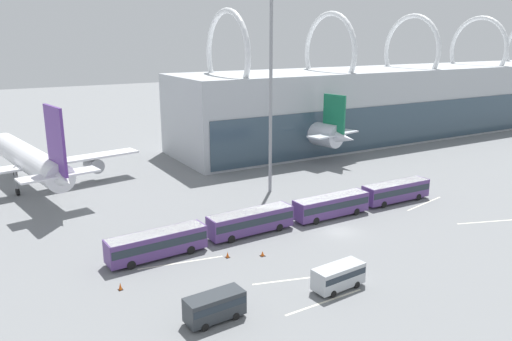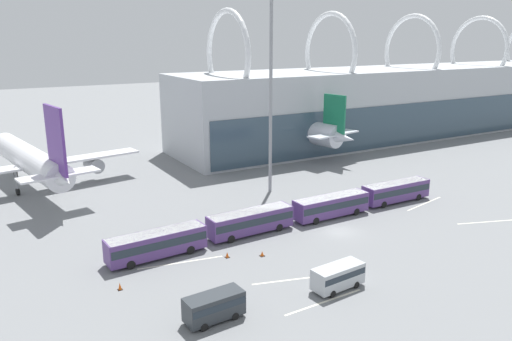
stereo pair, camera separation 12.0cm
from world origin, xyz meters
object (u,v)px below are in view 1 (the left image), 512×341
traffic_cone_1 (120,286)px  traffic_cone_2 (262,254)px  floodlight_mast (271,76)px  traffic_cone_0 (228,255)px  airliner_at_gate_near (32,161)px  service_van_crossing (338,275)px  service_van_foreground (215,305)px  shuttle_bus_3 (396,190)px  airliner_at_gate_far (275,126)px  shuttle_bus_2 (331,205)px  shuttle_bus_0 (157,243)px  shuttle_bus_1 (251,220)px

traffic_cone_1 → traffic_cone_2: bearing=-1.1°
floodlight_mast → traffic_cone_1: size_ratio=38.87×
traffic_cone_0 → airliner_at_gate_near: bearing=112.2°
service_van_crossing → service_van_foreground: bearing=171.2°
shuttle_bus_3 → airliner_at_gate_near: bearing=145.2°
service_van_crossing → traffic_cone_2: (-2.60, 10.32, -1.15)m
airliner_at_gate_far → traffic_cone_2: size_ratio=73.17×
airliner_at_gate_near → service_van_crossing: 54.80m
traffic_cone_2 → shuttle_bus_2: bearing=22.7°
service_van_crossing → floodlight_mast: 37.04m
airliner_at_gate_far → shuttle_bus_3: size_ratio=3.79×
shuttle_bus_2 → shuttle_bus_3: bearing=1.0°
shuttle_bus_0 → shuttle_bus_2: bearing=-2.0°
airliner_at_gate_far → traffic_cone_0: 56.67m
service_van_foreground → shuttle_bus_3: bearing=-161.0°
shuttle_bus_0 → shuttle_bus_3: same height
airliner_at_gate_far → traffic_cone_0: (-34.64, -44.58, -5.00)m
service_van_crossing → traffic_cone_0: bearing=113.0°
shuttle_bus_2 → floodlight_mast: 22.05m
airliner_at_gate_far → traffic_cone_0: size_ratio=64.93×
airliner_at_gate_far → service_van_foreground: airliner_at_gate_far is taller
shuttle_bus_2 → traffic_cone_2: bearing=-157.8°
shuttle_bus_2 → service_van_foreground: bearing=-148.9°
airliner_at_gate_near → service_van_crossing: size_ratio=6.22×
traffic_cone_0 → shuttle_bus_2: bearing=13.9°
shuttle_bus_1 → shuttle_bus_3: 25.36m
shuttle_bus_1 → shuttle_bus_3: bearing=-1.9°
shuttle_bus_0 → floodlight_mast: size_ratio=0.38×
shuttle_bus_0 → traffic_cone_1: shuttle_bus_0 is taller
traffic_cone_0 → traffic_cone_2: size_ratio=1.13×
shuttle_bus_0 → shuttle_bus_3: bearing=-1.9°
shuttle_bus_1 → service_van_crossing: bearing=-90.4°
service_van_crossing → shuttle_bus_3: bearing=29.5°
traffic_cone_1 → service_van_foreground: bearing=-59.2°
traffic_cone_0 → service_van_foreground: bearing=-122.0°
shuttle_bus_3 → traffic_cone_1: 44.27m
shuttle_bus_1 → floodlight_mast: size_ratio=0.38×
airliner_at_gate_near → floodlight_mast: (33.02, -19.19, 13.32)m
shuttle_bus_2 → traffic_cone_2: size_ratio=19.30×
shuttle_bus_2 → traffic_cone_1: (-31.12, -5.90, -1.41)m
traffic_cone_1 → shuttle_bus_0: bearing=43.1°
shuttle_bus_3 → traffic_cone_2: shuttle_bus_3 is taller
shuttle_bus_2 → traffic_cone_2: (-14.85, -6.21, -1.50)m
airliner_at_gate_near → shuttle_bus_0: 35.36m
shuttle_bus_3 → traffic_cone_2: bearing=-166.0°
service_van_foreground → floodlight_mast: bearing=-132.7°
airliner_at_gate_near → service_van_crossing: bearing=-165.8°
airliner_at_gate_far → shuttle_bus_0: (-41.51, -40.53, -3.53)m
airliner_at_gate_far → traffic_cone_2: airliner_at_gate_far is taller
airliner_at_gate_far → shuttle_bus_2: 43.29m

